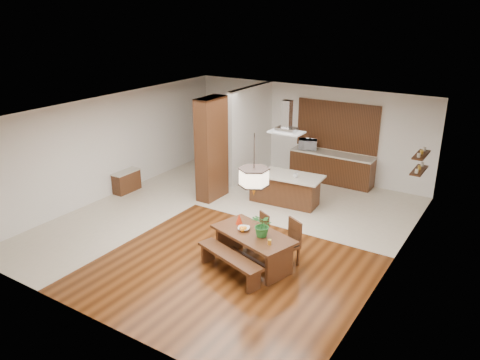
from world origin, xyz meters
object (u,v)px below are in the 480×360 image
Objects in this scene: dining_chair_right at (287,243)px; microwave at (308,144)px; dining_table at (253,242)px; fruit_bowl at (244,229)px; pendant_lantern at (254,165)px; foliage_plant at (263,225)px; hallway_console at (127,182)px; dining_bench at (230,265)px; kitchen_island at (284,188)px; island_cup at (296,176)px; range_hood at (287,117)px; dining_chair_left at (258,232)px.

microwave is (-1.94, 5.19, 0.61)m from dining_chair_right.
dining_table is 3.50× the size of microwave.
dining_table is at bearing -4.15° from fruit_bowl.
foliage_plant is at bearing -6.03° from pendant_lantern.
dining_chair_right is (5.91, -1.20, 0.18)m from hallway_console.
dining_bench is 6.37m from microwave.
hallway_console is 0.40× the size of kitchen_island.
dining_chair_right is 0.76× the size of pendant_lantern.
kitchen_island is at bearing 101.31° from dining_bench.
dining_bench is at bearing -83.90° from island_cup.
kitchen_island is at bearing 102.45° from fruit_bowl.
dining_bench is 1.06m from foliage_plant.
dining_chair_right is at bearing -11.44° from hallway_console.
dining_table is 1.98× the size of dining_chair_right.
island_cup is (-0.60, 3.19, 0.38)m from dining_table.
fruit_bowl is at bearing 175.85° from dining_table.
dining_chair_right is 1.11× the size of range_hood.
foliage_plant reaches higher than fruit_bowl.
dining_table is 3.95m from range_hood.
pendant_lantern is 1.46× the size of range_hood.
dining_chair_right reaches higher than fruit_bowl.
island_cup is (4.73, 1.60, 0.61)m from hallway_console.
microwave is at bearing 130.12° from dining_chair_left.
dining_chair_right is (0.59, 0.39, -0.05)m from dining_table.
hallway_console is 5.56m from dining_table.
foliage_plant is 3.33m from island_cup.
kitchen_island is 2.42× the size of range_hood.
pendant_lantern is 0.60× the size of kitchen_island.
range_hood reaches higher than dining_bench.
kitchen_island is at bearing 146.18° from dining_chair_right.
dining_bench is (5.14, -2.21, -0.08)m from hallway_console.
kitchen_island is (-1.56, 2.92, -0.05)m from dining_chair_right.
microwave is at bearing 100.62° from dining_bench.
hallway_console is at bearing -161.27° from island_cup.
hallway_console reaches higher than dining_bench.
island_cup reaches higher than dining_table.
island_cup is at bearing 140.93° from dining_chair_right.
range_hood reaches higher than dining_table.
pendant_lantern reaches higher than hallway_console.
dining_table is at bearing -16.64° from hallway_console.
pendant_lantern is at bearing 73.10° from dining_bench.
hallway_console is 5.59m from dining_bench.
foliage_plant is 0.23× the size of kitchen_island.
fruit_bowl is (-0.84, -0.38, 0.28)m from dining_chair_right.
pendant_lantern is 1.27m from foliage_plant.
dining_chair_left is (-0.08, 1.28, 0.18)m from dining_bench.
dining_table reaches higher than dining_bench.
dining_chair_right is 1.77× the size of microwave.
hallway_console is 5.88m from pendant_lantern.
foliage_plant is 0.56× the size of range_hood.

